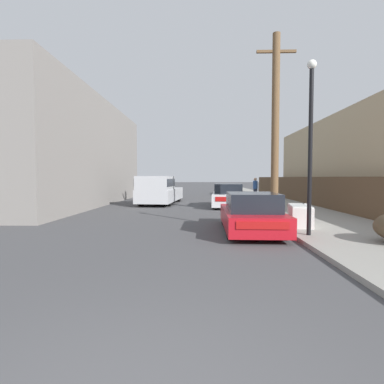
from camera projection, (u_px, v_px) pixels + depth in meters
sidewalk_curb at (257, 198)px, 25.28m from camera, size 4.20×63.00×0.12m
discarded_fridge at (300, 215)px, 10.31m from camera, size 0.96×1.76×0.73m
parked_sports_car_red at (251, 214)px, 9.73m from camera, size 1.83×4.30×1.29m
car_parked_mid at (228, 196)px, 18.02m from camera, size 2.13×4.52×1.40m
pickup_truck at (159, 190)px, 19.64m from camera, size 2.58×5.99×1.85m
utility_pole at (275, 122)px, 13.84m from camera, size 1.80×0.35×8.24m
street_lamp at (311, 135)px, 8.47m from camera, size 0.26×0.26×4.95m
wooden_fence at (311, 191)px, 18.27m from camera, size 0.08×32.33×1.69m
building_left_block at (56, 153)px, 19.54m from camera, size 7.00×17.28×6.70m
building_right_house at (369, 163)px, 18.76m from camera, size 6.00×17.10×5.41m
pedestrian at (255, 188)px, 23.03m from camera, size 0.34×0.34×1.63m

